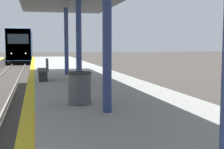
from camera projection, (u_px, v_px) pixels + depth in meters
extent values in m
cube|color=black|center=(22.00, 59.00, 45.61)|extent=(2.46, 17.86, 0.55)
cube|color=#33518C|center=(22.00, 45.00, 45.40)|extent=(2.89, 19.85, 3.73)
cube|color=yellow|center=(18.00, 45.00, 35.89)|extent=(2.84, 0.16, 3.66)
cube|color=black|center=(18.00, 39.00, 35.77)|extent=(2.32, 0.06, 1.12)
cube|color=gray|center=(21.00, 31.00, 45.22)|extent=(2.46, 18.85, 0.24)
sphere|color=white|center=(11.00, 54.00, 35.74)|extent=(0.18, 0.18, 0.18)
sphere|color=white|center=(26.00, 53.00, 36.12)|extent=(0.18, 0.18, 0.18)
cylinder|color=navy|center=(107.00, 38.00, 6.93)|extent=(0.21, 0.21, 3.36)
cylinder|color=navy|center=(79.00, 40.00, 11.37)|extent=(0.21, 0.21, 3.36)
cylinder|color=navy|center=(66.00, 42.00, 15.82)|extent=(0.21, 0.21, 3.36)
cylinder|color=#4C4C51|center=(80.00, 89.00, 7.98)|extent=(0.58, 0.58, 0.78)
cylinder|color=#262626|center=(79.00, 73.00, 7.94)|extent=(0.61, 0.61, 0.06)
cube|color=#4C4C51|center=(43.00, 70.00, 13.46)|extent=(0.44, 1.54, 0.08)
cube|color=#4C4C51|center=(47.00, 64.00, 13.48)|extent=(0.06, 1.54, 0.44)
cube|color=#262628|center=(43.00, 77.00, 12.88)|extent=(0.35, 0.08, 0.40)
cube|color=#262628|center=(42.00, 74.00, 14.07)|extent=(0.35, 0.08, 0.40)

